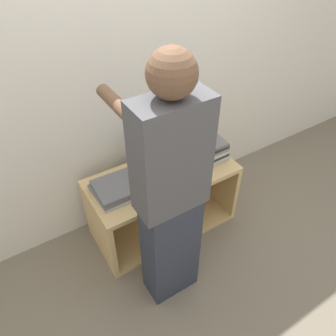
{
  "coord_description": "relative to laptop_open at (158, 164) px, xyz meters",
  "views": [
    {
      "loc": [
        -0.94,
        -1.32,
        2.2
      ],
      "look_at": [
        0.0,
        0.19,
        0.69
      ],
      "focal_mm": 35.0,
      "sensor_mm": 36.0,
      "label": 1
    }
  ],
  "objects": [
    {
      "name": "ground_plane",
      "position": [
        0.0,
        -0.32,
        -0.63
      ],
      "size": [
        12.0,
        12.0,
        0.0
      ],
      "primitive_type": "plane",
      "color": "#756B5B"
    },
    {
      "name": "wall_back",
      "position": [
        0.0,
        0.31,
        0.57
      ],
      "size": [
        8.0,
        0.05,
        2.4
      ],
      "color": "silver",
      "rests_on": "ground_plane"
    },
    {
      "name": "cart",
      "position": [
        0.0,
        -0.0,
        -0.34
      ],
      "size": [
        1.14,
        0.53,
        0.57
      ],
      "color": "tan",
      "rests_on": "ground_plane"
    },
    {
      "name": "laptop_open",
      "position": [
        0.0,
        0.0,
        0.0
      ],
      "size": [
        0.33,
        0.36,
        0.28
      ],
      "color": "gray",
      "rests_on": "cart"
    },
    {
      "name": "laptop_stack_left",
      "position": [
        -0.36,
        -0.06,
        -0.02
      ],
      "size": [
        0.35,
        0.29,
        0.08
      ],
      "color": "#B7B7BC",
      "rests_on": "cart"
    },
    {
      "name": "laptop_stack_right",
      "position": [
        0.36,
        -0.06,
        0.03
      ],
      "size": [
        0.36,
        0.3,
        0.18
      ],
      "color": "#B7B7BC",
      "rests_on": "cart"
    },
    {
      "name": "person",
      "position": [
        -0.24,
        -0.55,
        0.25
      ],
      "size": [
        0.4,
        0.53,
        1.73
      ],
      "color": "#2D3342",
      "rests_on": "ground_plane"
    }
  ]
}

